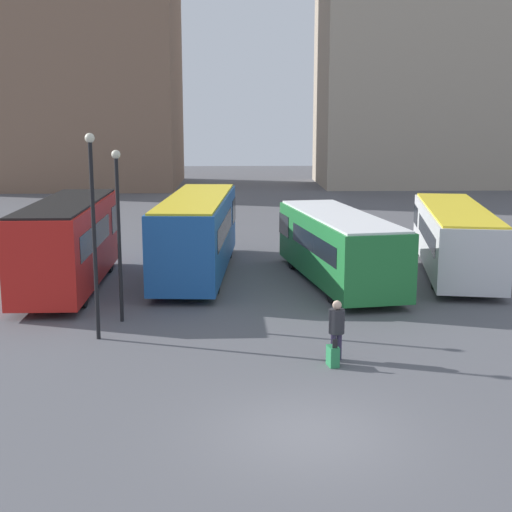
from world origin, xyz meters
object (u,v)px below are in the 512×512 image
bus_2 (337,245)px  traveler (337,325)px  lamp_post_0 (118,222)px  bus_1 (197,232)px  bus_3 (454,236)px  bus_0 (69,241)px  lamp_post_1 (93,221)px  suitcase (333,356)px

bus_2 → traveler: bearing=162.5°
traveler → lamp_post_0: lamp_post_0 is taller
bus_1 → bus_2: bus_1 is taller
bus_1 → bus_2: (5.63, -1.89, -0.27)m
bus_1 → bus_3: (10.92, 0.11, -0.27)m
bus_0 → bus_2: bus_0 is taller
lamp_post_1 → lamp_post_0: bearing=77.1°
bus_2 → lamp_post_0: lamp_post_0 is taller
lamp_post_0 → bus_2: bearing=34.1°
bus_0 → bus_2: (10.43, 0.54, -0.31)m
traveler → lamp_post_0: bearing=47.2°
suitcase → lamp_post_0: 8.21m
bus_2 → traveler: 9.26m
bus_1 → lamp_post_1: (-2.54, -8.97, 1.77)m
bus_3 → lamp_post_1: bearing=133.8°
bus_2 → lamp_post_1: lamp_post_1 is taller
bus_3 → lamp_post_0: 15.02m
bus_0 → traveler: 12.56m
bus_2 → traveler: size_ratio=5.85×
bus_1 → bus_2: size_ratio=1.12×
bus_0 → bus_2: bearing=-87.6°
bus_2 → traveler: bus_2 is taller
bus_3 → suitcase: 13.53m
bus_1 → lamp_post_0: 7.58m
bus_2 → suitcase: bus_2 is taller
bus_3 → lamp_post_0: (-13.04, -7.24, 1.75)m
bus_3 → suitcase: size_ratio=14.26×
bus_1 → traveler: bearing=-154.9°
bus_2 → bus_3: 5.66m
bus_0 → lamp_post_0: bearing=-150.9°
traveler → lamp_post_0: 7.85m
bus_1 → traveler: bus_1 is taller
bus_1 → bus_3: bus_1 is taller
bus_0 → traveler: bearing=-134.0°
bus_3 → suitcase: bearing=159.6°
bus_1 → lamp_post_1: 9.49m
bus_0 → bus_3: (15.73, 2.53, -0.31)m
bus_0 → lamp_post_1: bearing=-161.5°
bus_2 → suitcase: (-1.49, -9.65, -1.23)m
bus_1 → suitcase: 12.35m
lamp_post_0 → bus_0: bearing=119.7°
lamp_post_1 → traveler: bearing=-16.9°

